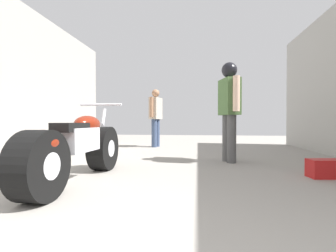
% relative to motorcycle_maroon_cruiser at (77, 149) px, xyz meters
% --- Properties ---
extents(ground_plane, '(18.66, 18.66, 0.00)m').
position_rel_motorcycle_maroon_cruiser_xyz_m(ground_plane, '(1.02, 1.05, -0.40)').
color(ground_plane, gray).
extents(motorcycle_maroon_cruiser, '(0.62, 2.08, 0.97)m').
position_rel_motorcycle_maroon_cruiser_xyz_m(motorcycle_maroon_cruiser, '(0.00, 0.00, 0.00)').
color(motorcycle_maroon_cruiser, black).
rests_on(motorcycle_maroon_cruiser, ground_plane).
extents(mechanic_in_blue, '(0.34, 0.65, 1.63)m').
position_rel_motorcycle_maroon_cruiser_xyz_m(mechanic_in_blue, '(0.20, 4.13, 0.52)').
color(mechanic_in_blue, '#384766').
rests_on(mechanic_in_blue, ground_plane).
extents(mechanic_with_helmet, '(0.36, 0.69, 1.75)m').
position_rel_motorcycle_maroon_cruiser_xyz_m(mechanic_with_helmet, '(1.93, 1.72, 0.65)').
color(mechanic_with_helmet, '#4C4C4C').
rests_on(mechanic_with_helmet, ground_plane).
extents(red_toolbox, '(0.46, 0.27, 0.23)m').
position_rel_motorcycle_maroon_cruiser_xyz_m(red_toolbox, '(3.00, 0.62, -0.28)').
color(red_toolbox, '#B21919').
rests_on(red_toolbox, ground_plane).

